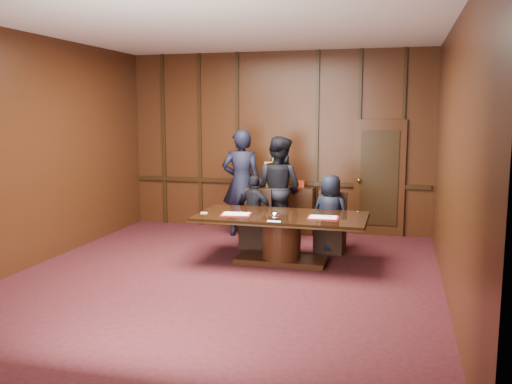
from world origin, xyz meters
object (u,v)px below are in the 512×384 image
at_px(signatory_left, 255,212).
at_px(signatory_right, 330,214).
at_px(conference_table, 281,231).
at_px(sideboard, 274,207).
at_px(witness_left, 241,183).
at_px(witness_right, 279,189).

xyz_separation_m(signatory_left, signatory_right, (1.30, 0.00, 0.02)).
relative_size(conference_table, signatory_left, 2.07).
distance_m(sideboard, conference_table, 2.25).
distance_m(sideboard, signatory_right, 1.87).
bearing_deg(witness_left, signatory_right, 141.34).
height_order(sideboard, signatory_left, sideboard).
height_order(signatory_right, witness_right, witness_right).
bearing_deg(conference_table, sideboard, 106.21).
height_order(conference_table, witness_right, witness_right).
distance_m(conference_table, signatory_left, 1.04).
bearing_deg(sideboard, witness_right, -69.95).
relative_size(signatory_left, witness_right, 0.67).
xyz_separation_m(conference_table, witness_right, (-0.37, 1.47, 0.44)).
bearing_deg(signatory_right, signatory_left, 15.51).
distance_m(signatory_right, witness_right, 1.26).
relative_size(witness_left, witness_right, 1.06).
distance_m(sideboard, witness_left, 0.88).
distance_m(signatory_left, witness_right, 0.79).
distance_m(conference_table, signatory_right, 1.04).
height_order(witness_left, witness_right, witness_left).
bearing_deg(witness_left, witness_right, 152.40).
xyz_separation_m(conference_table, signatory_right, (0.65, 0.80, 0.15)).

